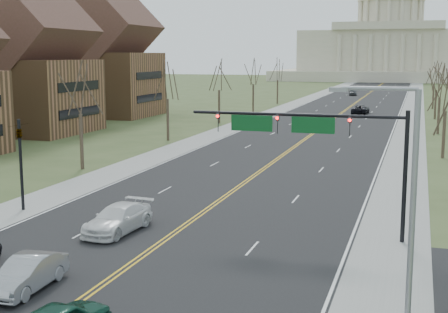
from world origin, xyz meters
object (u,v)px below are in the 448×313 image
Objects in this scene: car_far_nb at (360,109)px; signal_left at (20,154)px; car_sb_inner_second at (118,219)px; car_sb_inner_lead at (27,274)px; car_far_sb at (353,92)px; street_light at (404,205)px; signal_mast at (312,134)px.

signal_left is at bearing 82.43° from car_far_nb.
signal_left is 9.26m from car_sb_inner_second.
car_far_sb is at bearing 88.47° from car_sb_inner_lead.
car_far_nb is 1.21× the size of car_far_sb.
street_light reaches higher than car_far_sb.
car_sb_inner_lead is at bearing 89.48° from car_far_nb.
signal_mast is at bearing 19.99° from car_sb_inner_second.
street_light is at bearing -29.12° from signal_left.
street_light is 1.97× the size of car_far_sb.
car_far_nb is at bearing -90.30° from car_far_sb.
car_sb_inner_second reaches higher than car_sb_inner_lead.
car_far_sb reaches higher than car_far_nb.
car_far_nb is (-9.41, 89.84, -4.44)m from street_light.
signal_mast is 2.27× the size of car_sb_inner_second.
car_sb_inner_second is at bearing 146.08° from street_light.
street_light is at bearing -68.59° from signal_mast.
car_sb_inner_lead is 88.66m from car_far_nb.
car_far_sb is at bearing -79.30° from car_far_nb.
car_sb_inner_second is 1.16× the size of car_far_sb.
signal_left is 77.82m from car_far_nb.
car_sb_inner_second is (-15.91, 10.70, -4.44)m from street_light.
signal_left is 1.34× the size of car_sb_inner_lead.
street_light is 1.70× the size of car_sb_inner_second.
street_light is (5.29, -13.50, -0.54)m from signal_mast.
signal_left is 0.66× the size of street_light.
street_light is (24.24, -13.50, 1.51)m from signal_left.
car_sb_inner_second is at bearing 88.73° from car_far_nb.
car_far_nb is (6.09, 88.45, 0.03)m from car_sb_inner_lead.
car_far_nb is (-4.12, 76.34, -4.98)m from signal_mast.
signal_mast is at bearing -92.80° from car_far_sb.
car_far_sb is (-0.01, 130.17, 0.01)m from car_sb_inner_second.
signal_left is 27.78m from street_light.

